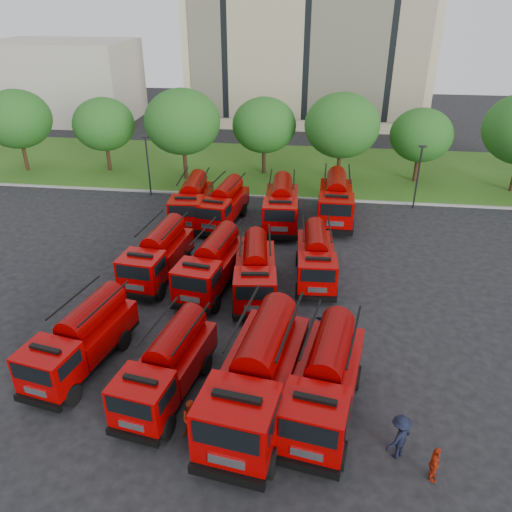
% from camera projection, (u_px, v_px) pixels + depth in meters
% --- Properties ---
extents(ground, '(140.00, 140.00, 0.00)m').
position_uv_depth(ground, '(231.00, 318.00, 26.81)').
color(ground, black).
rests_on(ground, ground).
extents(lawn, '(70.00, 16.00, 0.12)m').
position_uv_depth(lawn, '(276.00, 168.00, 49.56)').
color(lawn, '#2D5516').
rests_on(lawn, ground).
extents(curb, '(70.00, 0.30, 0.14)m').
position_uv_depth(curb, '(267.00, 197.00, 42.45)').
color(curb, gray).
rests_on(curb, ground).
extents(apartment_building, '(30.00, 14.18, 25.00)m').
position_uv_depth(apartment_building, '(310.00, 19.00, 62.72)').
color(apartment_building, beige).
rests_on(apartment_building, ground).
extents(side_building, '(18.00, 12.00, 10.00)m').
position_uv_depth(side_building, '(65.00, 81.00, 66.41)').
color(side_building, '#A9A296').
rests_on(side_building, ground).
extents(tree_0, '(6.30, 6.30, 7.70)m').
position_uv_depth(tree_0, '(17.00, 119.00, 46.45)').
color(tree_0, '#382314').
rests_on(tree_0, ground).
extents(tree_1, '(5.71, 5.71, 6.98)m').
position_uv_depth(tree_1, '(104.00, 124.00, 46.64)').
color(tree_1, '#382314').
rests_on(tree_1, ground).
extents(tree_2, '(6.72, 6.72, 8.22)m').
position_uv_depth(tree_2, '(182.00, 122.00, 44.04)').
color(tree_2, '#382314').
rests_on(tree_2, ground).
extents(tree_3, '(5.88, 5.88, 7.19)m').
position_uv_depth(tree_3, '(264.00, 125.00, 45.75)').
color(tree_3, '#382314').
rests_on(tree_3, ground).
extents(tree_4, '(6.55, 6.55, 8.01)m').
position_uv_depth(tree_4, '(342.00, 125.00, 43.39)').
color(tree_4, '#382314').
rests_on(tree_4, ground).
extents(tree_5, '(5.46, 5.46, 6.68)m').
position_uv_depth(tree_5, '(421.00, 135.00, 43.88)').
color(tree_5, '#382314').
rests_on(tree_5, ground).
extents(lamp_post_0, '(0.60, 0.25, 5.11)m').
position_uv_depth(lamp_post_0, '(148.00, 162.00, 41.65)').
color(lamp_post_0, black).
rests_on(lamp_post_0, ground).
extents(lamp_post_1, '(0.60, 0.25, 5.11)m').
position_uv_depth(lamp_post_1, '(418.00, 173.00, 39.16)').
color(lamp_post_1, black).
rests_on(lamp_post_1, ground).
extents(fire_truck_0, '(3.43, 6.77, 2.94)m').
position_uv_depth(fire_truck_0, '(81.00, 339.00, 22.76)').
color(fire_truck_0, black).
rests_on(fire_truck_0, ground).
extents(fire_truck_1, '(3.23, 6.62, 2.89)m').
position_uv_depth(fire_truck_1, '(167.00, 366.00, 21.17)').
color(fire_truck_1, black).
rests_on(fire_truck_1, ground).
extents(fire_truck_2, '(3.92, 8.31, 3.64)m').
position_uv_depth(fire_truck_2, '(258.00, 376.00, 20.07)').
color(fire_truck_2, black).
rests_on(fire_truck_2, ground).
extents(fire_truck_3, '(3.57, 7.35, 3.21)m').
position_uv_depth(fire_truck_3, '(325.00, 380.00, 20.15)').
color(fire_truck_3, black).
rests_on(fire_truck_3, ground).
extents(fire_truck_4, '(3.01, 6.83, 3.01)m').
position_uv_depth(fire_truck_4, '(158.00, 255.00, 30.01)').
color(fire_truck_4, black).
rests_on(fire_truck_4, ground).
extents(fire_truck_5, '(3.29, 6.94, 3.03)m').
position_uv_depth(fire_truck_5, '(212.00, 264.00, 28.92)').
color(fire_truck_5, black).
rests_on(fire_truck_5, ground).
extents(fire_truck_6, '(3.03, 6.74, 2.97)m').
position_uv_depth(fire_truck_6, '(255.00, 271.00, 28.26)').
color(fire_truck_6, black).
rests_on(fire_truck_6, ground).
extents(fire_truck_7, '(2.60, 6.43, 2.88)m').
position_uv_depth(fire_truck_7, '(316.00, 257.00, 29.83)').
color(fire_truck_7, black).
rests_on(fire_truck_7, ground).
extents(fire_truck_8, '(2.82, 6.91, 3.09)m').
position_uv_depth(fire_truck_8, '(192.00, 201.00, 37.59)').
color(fire_truck_8, black).
rests_on(fire_truck_8, ground).
extents(fire_truck_9, '(3.13, 6.78, 2.97)m').
position_uv_depth(fire_truck_9, '(223.00, 205.00, 37.11)').
color(fire_truck_9, black).
rests_on(fire_truck_9, ground).
extents(fire_truck_10, '(2.85, 7.10, 3.18)m').
position_uv_depth(fire_truck_10, '(281.00, 205.00, 36.83)').
color(fire_truck_10, black).
rests_on(fire_truck_10, ground).
extents(fire_truck_11, '(2.76, 7.26, 3.28)m').
position_uv_depth(fire_truck_11, '(336.00, 200.00, 37.59)').
color(fire_truck_11, black).
rests_on(fire_truck_11, ground).
extents(firefighter_0, '(0.76, 0.60, 1.90)m').
position_uv_depth(firefighter_0, '(338.00, 438.00, 19.57)').
color(firefighter_0, '#A0240C').
rests_on(firefighter_0, ground).
extents(firefighter_1, '(0.93, 0.64, 1.76)m').
position_uv_depth(firefighter_1, '(194.00, 435.00, 19.71)').
color(firefighter_1, '#A0240C').
rests_on(firefighter_1, ground).
extents(firefighter_2, '(0.66, 0.97, 1.52)m').
position_uv_depth(firefighter_2, '(431.00, 479.00, 17.94)').
color(firefighter_2, '#A0240C').
rests_on(firefighter_2, ground).
extents(firefighter_3, '(1.35, 1.34, 1.94)m').
position_uv_depth(firefighter_3, '(396.00, 455.00, 18.86)').
color(firefighter_3, black).
rests_on(firefighter_3, ground).
extents(firefighter_4, '(0.95, 0.76, 1.69)m').
position_uv_depth(firefighter_4, '(202.00, 341.00, 25.02)').
color(firefighter_4, '#A0240C').
rests_on(firefighter_4, ground).
extents(firefighter_5, '(1.46, 0.67, 1.55)m').
position_uv_depth(firefighter_5, '(329.00, 334.00, 25.56)').
color(firefighter_5, black).
rests_on(firefighter_5, ground).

